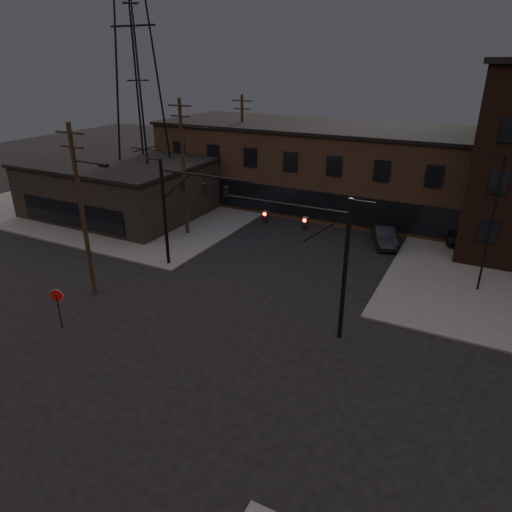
{
  "coord_description": "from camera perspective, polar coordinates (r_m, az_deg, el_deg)",
  "views": [
    {
      "loc": [
        12.29,
        -16.87,
        14.24
      ],
      "look_at": [
        0.85,
        5.26,
        3.5
      ],
      "focal_mm": 32.0,
      "sensor_mm": 36.0,
      "label": 1
    }
  ],
  "objects": [
    {
      "name": "transmission_tower",
      "position": [
        46.22,
        -14.57,
        20.48
      ],
      "size": [
        7.0,
        7.0,
        25.0
      ],
      "primitive_type": null,
      "color": "black",
      "rests_on": "ground"
    },
    {
      "name": "building_row",
      "position": [
        47.63,
        11.94,
        10.42
      ],
      "size": [
        40.0,
        12.0,
        8.0
      ],
      "primitive_type": "cube",
      "color": "brown",
      "rests_on": "ground"
    },
    {
      "name": "traffic_signal_far",
      "position": [
        32.63,
        -9.7,
        6.56
      ],
      "size": [
        7.12,
        0.24,
        8.0
      ],
      "color": "black",
      "rests_on": "ground"
    },
    {
      "name": "ground",
      "position": [
        25.26,
        -7.35,
        -11.2
      ],
      "size": [
        140.0,
        140.0,
        0.0
      ],
      "primitive_type": "plane",
      "color": "black",
      "rests_on": "ground"
    },
    {
      "name": "traffic_signal_near",
      "position": [
        24.32,
        8.64,
        0.54
      ],
      "size": [
        7.12,
        0.24,
        8.0
      ],
      "color": "black",
      "rests_on": "ground"
    },
    {
      "name": "car_crossing",
      "position": [
        39.42,
        15.76,
        2.41
      ],
      "size": [
        3.12,
        4.83,
        1.5
      ],
      "primitive_type": "imported",
      "rotation": [
        0.0,
        0.0,
        0.37
      ],
      "color": "black",
      "rests_on": "ground"
    },
    {
      "name": "utility_pole_far",
      "position": [
        49.75,
        -1.71,
        13.53
      ],
      "size": [
        2.2,
        0.28,
        11.0
      ],
      "color": "black",
      "rests_on": "ground"
    },
    {
      "name": "building_left",
      "position": [
        47.55,
        -16.77,
        8.04
      ],
      "size": [
        16.0,
        12.0,
        5.0
      ],
      "primitive_type": "cube",
      "color": "black",
      "rests_on": "ground"
    },
    {
      "name": "stop_sign",
      "position": [
        28.05,
        -23.61,
        -5.02
      ],
      "size": [
        0.72,
        0.33,
        2.48
      ],
      "color": "black",
      "rests_on": "ground"
    },
    {
      "name": "sidewalk_nw",
      "position": [
        53.73,
        -13.68,
        7.38
      ],
      "size": [
        30.0,
        30.0,
        0.15
      ],
      "primitive_type": "cube",
      "color": "#474744",
      "rests_on": "ground"
    },
    {
      "name": "lot_light_a",
      "position": [
        32.08,
        27.59,
        4.85
      ],
      "size": [
        1.5,
        0.28,
        9.14
      ],
      "color": "black",
      "rests_on": "ground"
    },
    {
      "name": "utility_pole_near",
      "position": [
        29.97,
        -20.88,
        5.56
      ],
      "size": [
        3.7,
        0.28,
        11.0
      ],
      "color": "black",
      "rests_on": "ground"
    },
    {
      "name": "utility_pole_mid",
      "position": [
        39.18,
        -8.99,
        11.09
      ],
      "size": [
        3.7,
        0.28,
        11.5
      ],
      "color": "black",
      "rests_on": "ground"
    },
    {
      "name": "parked_car_lot_a",
      "position": [
        40.55,
        25.65,
        1.69
      ],
      "size": [
        4.31,
        1.94,
        1.44
      ],
      "primitive_type": "imported",
      "rotation": [
        0.0,
        0.0,
        1.63
      ],
      "color": "black",
      "rests_on": "sidewalk_ne"
    }
  ]
}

